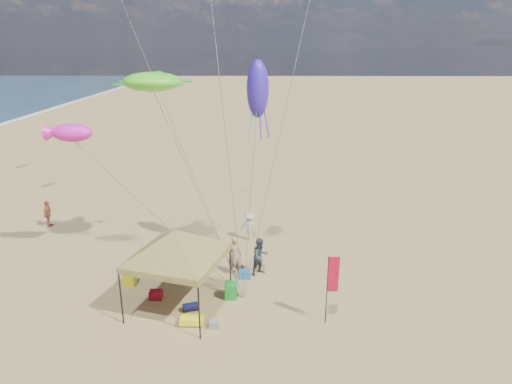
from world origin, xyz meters
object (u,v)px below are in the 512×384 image
beach_cart (192,320)px  chair_green (231,291)px  feather_flag (332,278)px  chair_yellow (129,278)px  person_far_a (48,214)px  person_near_c (249,226)px  person_near_b (260,256)px  person_near_a (235,255)px  cooler_blue (245,275)px  canopy_tent (176,233)px  cooler_red (156,295)px

beach_cart → chair_green: bearing=54.8°
feather_flag → chair_yellow: bearing=162.1°
beach_cart → person_far_a: (-10.07, 9.87, 0.61)m
feather_flag → person_near_c: size_ratio=1.87×
chair_green → beach_cart: (-1.39, -1.97, -0.15)m
person_near_b → person_far_a: bearing=118.0°
person_near_a → cooler_blue: bearing=135.9°
person_near_b → person_near_c: person_near_b is taller
person_near_a → person_near_b: person_near_a is taller
canopy_tent → beach_cart: canopy_tent is taller
person_near_a → person_near_b: 1.21m
chair_yellow → person_near_a: (4.70, 1.19, 0.60)m
person_near_b → person_near_c: 4.04m
person_near_c → canopy_tent: bearing=83.0°
canopy_tent → beach_cart: (0.67, -1.14, -3.19)m
canopy_tent → cooler_blue: 4.85m
cooler_red → person_near_c: (3.81, 6.28, 0.59)m
chair_green → chair_yellow: (-4.66, 1.01, 0.00)m
beach_cart → person_near_a: bearing=71.1°
person_near_b → person_near_c: bearing=61.5°
chair_green → cooler_blue: bearing=72.9°
feather_flag → person_far_a: feather_flag is taller
cooler_red → chair_green: (3.21, 0.11, 0.16)m
person_near_c → chair_yellow: bearing=58.2°
person_near_c → beach_cart: bearing=90.0°
canopy_tent → feather_flag: canopy_tent is taller
chair_green → person_near_a: person_near_a is taller
person_near_a → person_far_a: (-11.50, 5.69, -0.14)m
feather_flag → cooler_red: size_ratio=5.42×
person_near_c → person_near_a: bearing=95.8°
feather_flag → chair_yellow: size_ratio=4.18×
cooler_red → person_near_a: (3.26, 2.32, 0.76)m
feather_flag → person_far_a: 18.26m
canopy_tent → chair_yellow: bearing=144.7°
person_near_b → beach_cart: bearing=-160.3°
canopy_tent → person_near_c: bearing=69.2°
feather_flag → person_near_b: bearing=124.6°
cooler_red → person_far_a: (-8.24, 8.01, 0.62)m
chair_green → person_near_a: bearing=88.9°
feather_flag → beach_cart: feather_flag is taller
cooler_red → chair_green: chair_green is taller
cooler_red → beach_cart: cooler_red is taller
canopy_tent → person_near_b: canopy_tent is taller
feather_flag → cooler_red: (-7.20, 1.67, -1.77)m
feather_flag → person_far_a: size_ratio=1.80×
beach_cart → person_near_b: (2.65, 4.15, 0.70)m
person_near_c → chair_green: bearing=98.2°
canopy_tent → chair_yellow: canopy_tent is taller
canopy_tent → cooler_red: (-1.16, 0.72, -3.20)m
cooler_blue → chair_yellow: size_ratio=0.77×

